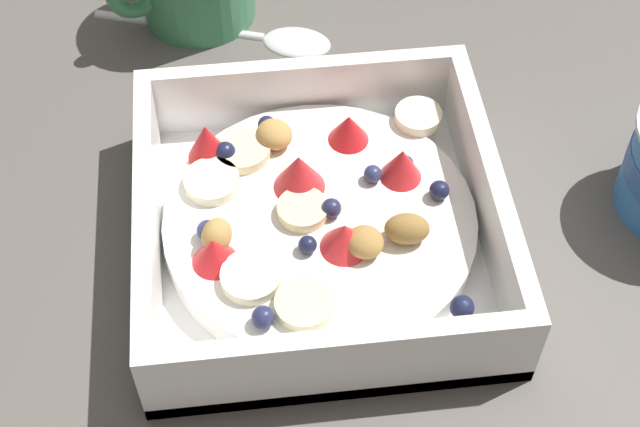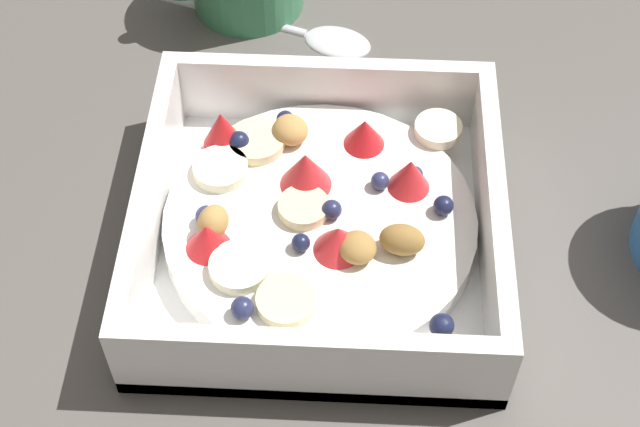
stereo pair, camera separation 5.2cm
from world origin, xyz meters
The scene contains 3 objects.
ground_plane centered at (0.00, 0.00, 0.00)m, with size 2.40×2.40×0.00m, color #56514C.
fruit_bowl centered at (-0.01, 0.01, 0.02)m, with size 0.20×0.20×0.06m.
spoon centered at (-0.19, -0.01, 0.00)m, with size 0.07×0.17×0.01m.
Camera 2 is at (0.32, 0.02, 0.44)m, focal length 52.53 mm.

